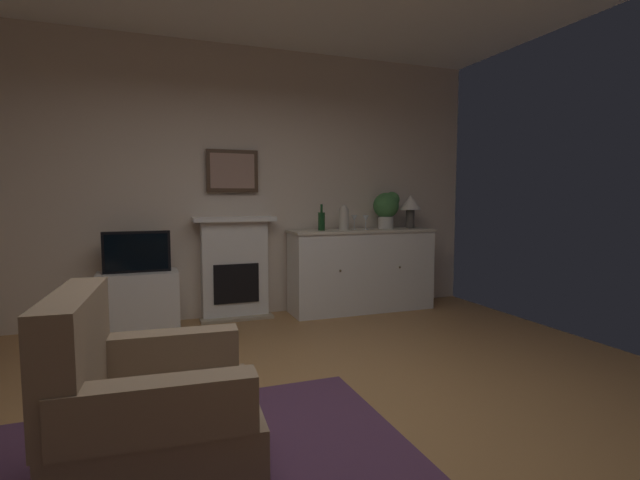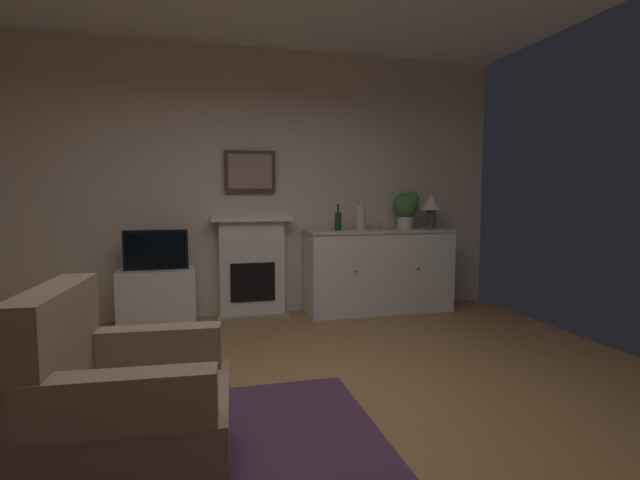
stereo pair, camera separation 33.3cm
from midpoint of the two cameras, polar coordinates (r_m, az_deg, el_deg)
name	(u,v)px [view 1 (the left image)]	position (r m, az deg, el deg)	size (l,w,h in m)	color
ground_plane	(314,433)	(2.91, -4.31, -22.50)	(5.84, 5.46, 0.10)	#9E7042
wall_rear	(230,183)	(5.23, -12.74, 6.80)	(5.84, 0.06, 2.92)	beige
fireplace_unit	(235,268)	(5.15, -12.21, -3.34)	(0.87, 0.30, 1.10)	white
framed_picture	(232,171)	(5.15, -12.50, 8.24)	(0.55, 0.04, 0.45)	#473323
sideboard_cabinet	(362,270)	(5.39, 3.36, -3.69)	(1.69, 0.49, 0.94)	white
table_lamp	(410,205)	(5.61, 9.33, 4.28)	(0.26, 0.26, 0.40)	#4C4742
wine_bottle	(321,221)	(5.14, -1.67, 2.35)	(0.08, 0.08, 0.29)	#193F1E
wine_glass_left	(354,219)	(5.33, 2.43, 2.60)	(0.07, 0.07, 0.16)	silver
wine_glass_center	(366,219)	(5.30, 3.83, 2.58)	(0.07, 0.07, 0.16)	silver
vase_decorative	(344,218)	(5.19, 1.09, 2.73)	(0.11, 0.11, 0.28)	beige
tv_cabinet	(139,301)	(4.99, -23.09, -6.92)	(0.75, 0.42, 0.58)	white
tv_set	(137,252)	(4.90, -23.31, -1.35)	(0.62, 0.07, 0.40)	black
potted_plant_small	(387,207)	(5.51, 6.47, 4.06)	(0.30, 0.30, 0.43)	beige
armchair	(146,413)	(2.31, -24.64, -18.74)	(0.86, 0.83, 0.92)	#8C7259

